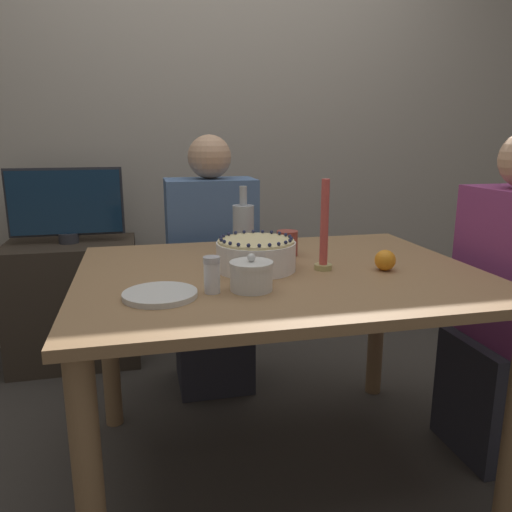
% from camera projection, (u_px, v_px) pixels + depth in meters
% --- Properties ---
extents(ground_plane, '(12.00, 12.00, 0.00)m').
position_uv_depth(ground_plane, '(278.00, 468.00, 1.81)').
color(ground_plane, '#3D3833').
extents(wall_behind, '(8.00, 0.05, 2.60)m').
position_uv_depth(wall_behind, '(214.00, 113.00, 2.83)').
color(wall_behind, '#ADA393').
rests_on(wall_behind, ground_plane).
extents(dining_table, '(1.30, 1.00, 0.75)m').
position_uv_depth(dining_table, '(280.00, 303.00, 1.66)').
color(dining_table, '#936D47').
rests_on(dining_table, ground_plane).
extents(cake, '(0.26, 0.26, 0.11)m').
position_uv_depth(cake, '(256.00, 255.00, 1.63)').
color(cake, white).
rests_on(cake, dining_table).
extents(sugar_bowl, '(0.12, 0.12, 0.11)m').
position_uv_depth(sugar_bowl, '(251.00, 276.00, 1.42)').
color(sugar_bowl, silver).
rests_on(sugar_bowl, dining_table).
extents(sugar_shaker, '(0.05, 0.05, 0.10)m').
position_uv_depth(sugar_shaker, '(212.00, 275.00, 1.39)').
color(sugar_shaker, white).
rests_on(sugar_shaker, dining_table).
extents(plate_stack, '(0.20, 0.20, 0.02)m').
position_uv_depth(plate_stack, '(160.00, 295.00, 1.36)').
color(plate_stack, silver).
rests_on(plate_stack, dining_table).
extents(candle, '(0.06, 0.06, 0.30)m').
position_uv_depth(candle, '(324.00, 233.00, 1.62)').
color(candle, tan).
rests_on(candle, dining_table).
extents(bottle, '(0.08, 0.08, 0.25)m').
position_uv_depth(bottle, '(243.00, 228.00, 1.85)').
color(bottle, '#B2B7BC').
rests_on(bottle, dining_table).
extents(cup, '(0.08, 0.08, 0.09)m').
position_uv_depth(cup, '(287.00, 243.00, 1.83)').
color(cup, '#993D33').
rests_on(cup, dining_table).
extents(orange_fruit_0, '(0.07, 0.07, 0.07)m').
position_uv_depth(orange_fruit_0, '(385.00, 260.00, 1.63)').
color(orange_fruit_0, orange).
rests_on(orange_fruit_0, dining_table).
extents(person_man_blue_shirt, '(0.40, 0.34, 1.18)m').
position_uv_depth(person_man_blue_shirt, '(212.00, 282.00, 2.33)').
color(person_man_blue_shirt, '#2D2D38').
rests_on(person_man_blue_shirt, ground_plane).
extents(person_woman_floral, '(0.34, 0.40, 1.20)m').
position_uv_depth(person_woman_floral, '(509.00, 321.00, 1.81)').
color(person_woman_floral, '#2D2D38').
rests_on(person_woman_floral, ground_plane).
extents(side_cabinet, '(0.65, 0.44, 0.64)m').
position_uv_depth(side_cabinet, '(75.00, 302.00, 2.64)').
color(side_cabinet, '#382D23').
rests_on(side_cabinet, ground_plane).
extents(tv_monitor, '(0.56, 0.10, 0.38)m').
position_uv_depth(tv_monitor, '(66.00, 204.00, 2.52)').
color(tv_monitor, '#2D2D33').
rests_on(tv_monitor, side_cabinet).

